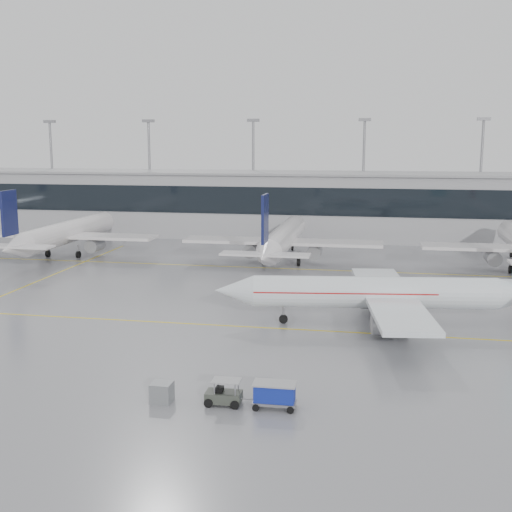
% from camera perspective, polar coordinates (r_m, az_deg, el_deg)
% --- Properties ---
extents(ground, '(320.00, 320.00, 0.00)m').
position_cam_1_polar(ground, '(64.43, -1.97, -6.24)').
color(ground, gray).
rests_on(ground, ground).
extents(taxi_line_main, '(120.00, 0.25, 0.01)m').
position_cam_1_polar(taxi_line_main, '(64.43, -1.97, -6.24)').
color(taxi_line_main, yellow).
rests_on(taxi_line_main, ground).
extents(taxi_line_north, '(120.00, 0.25, 0.01)m').
position_cam_1_polar(taxi_line_north, '(93.11, 2.03, -1.10)').
color(taxi_line_north, yellow).
rests_on(taxi_line_north, ground).
extents(taxi_line_cross, '(0.25, 60.00, 0.01)m').
position_cam_1_polar(taxi_line_cross, '(88.84, -19.03, -2.21)').
color(taxi_line_cross, yellow).
rests_on(taxi_line_cross, ground).
extents(terminal, '(180.00, 15.00, 12.00)m').
position_cam_1_polar(terminal, '(123.66, 4.26, 4.49)').
color(terminal, '#99999D').
rests_on(terminal, ground).
extents(terminal_glass, '(180.00, 0.20, 5.00)m').
position_cam_1_polar(terminal_glass, '(116.05, 3.86, 4.86)').
color(terminal_glass, black).
rests_on(terminal_glass, ground).
extents(terminal_roof, '(182.00, 16.00, 0.40)m').
position_cam_1_polar(terminal_roof, '(123.20, 4.30, 7.36)').
color(terminal_roof, gray).
rests_on(terminal_roof, ground).
extents(light_masts, '(156.40, 1.00, 22.60)m').
position_cam_1_polar(light_masts, '(129.11, 4.60, 7.99)').
color(light_masts, gray).
rests_on(light_masts, ground).
extents(air_canada_jet, '(33.80, 26.51, 10.31)m').
position_cam_1_polar(air_canada_jet, '(65.32, 11.60, -3.29)').
color(air_canada_jet, white).
rests_on(air_canada_jet, ground).
extents(parked_jet_b, '(29.64, 36.96, 11.72)m').
position_cam_1_polar(parked_jet_b, '(106.75, -16.57, 1.95)').
color(parked_jet_b, silver).
rests_on(parked_jet_b, ground).
extents(parked_jet_c, '(29.64, 36.96, 11.72)m').
position_cam_1_polar(parked_jet_c, '(96.06, 2.37, 1.49)').
color(parked_jet_c, silver).
rests_on(parked_jet_c, ground).
extents(baggage_tug, '(3.77, 1.60, 1.82)m').
position_cam_1_polar(baggage_tug, '(45.96, -2.89, -12.30)').
color(baggage_tug, '#363A33').
rests_on(baggage_tug, ground).
extents(baggage_cart, '(3.00, 1.71, 1.83)m').
position_cam_1_polar(baggage_cart, '(45.20, 1.66, -12.10)').
color(baggage_cart, gray).
rests_on(baggage_cart, ground).
extents(gse_unit, '(1.48, 1.38, 1.45)m').
position_cam_1_polar(gse_unit, '(46.71, -8.36, -11.92)').
color(gse_unit, slate).
rests_on(gse_unit, ground).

